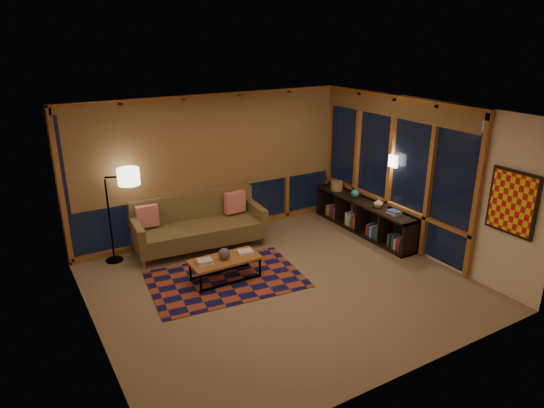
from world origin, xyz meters
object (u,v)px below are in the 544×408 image
coffee_table (225,269)px  bookshelf (363,217)px  sofa (199,224)px  floor_lamp (109,216)px

coffee_table → bookshelf: bearing=7.3°
sofa → coffee_table: (-0.11, -1.32, -0.29)m
coffee_table → bookshelf: (3.16, 0.39, 0.13)m
sofa → floor_lamp: 1.55m
sofa → coffee_table: sofa is taller
coffee_table → bookshelf: size_ratio=0.43×
coffee_table → floor_lamp: 2.20m
sofa → floor_lamp: bearing=174.5°
floor_lamp → coffee_table: bearing=-27.2°
sofa → coffee_table: 1.36m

